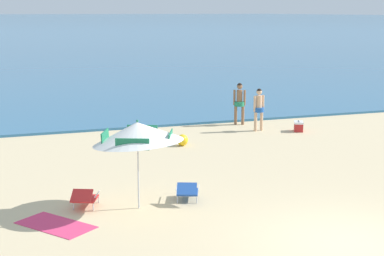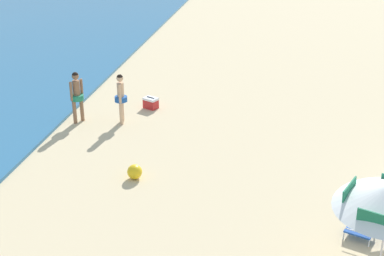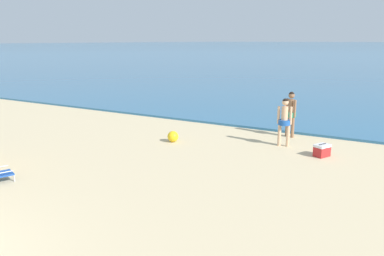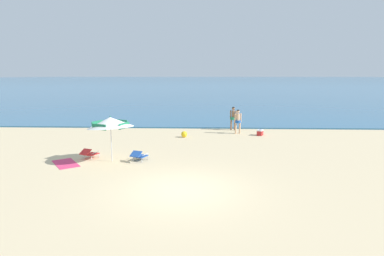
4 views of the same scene
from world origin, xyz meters
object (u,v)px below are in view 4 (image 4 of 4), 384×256
object	(u,v)px
beach_umbrella_striped_main	(110,122)
cooler_box	(260,132)
beach_ball	(184,134)
beach_towel	(66,164)
lounge_chair_under_umbrella	(139,155)
person_standing_beside	(233,117)
lounge_chair_beside_umbrella	(89,153)
person_standing_near_shore	(238,120)

from	to	relation	value
beach_umbrella_striped_main	cooler_box	bearing A→B (deg)	39.86
beach_umbrella_striped_main	cooler_box	size ratio (longest dim) A/B	5.22
cooler_box	beach_ball	xyz separation A→B (m)	(-5.19, -0.89, 0.00)
beach_towel	lounge_chair_under_umbrella	bearing A→B (deg)	10.58
beach_towel	cooler_box	bearing A→B (deg)	35.70
beach_umbrella_striped_main	person_standing_beside	xyz separation A→B (m)	(6.61, 9.01, -0.87)
lounge_chair_under_umbrella	lounge_chair_beside_umbrella	size ratio (longest dim) A/B	1.00
person_standing_near_shore	person_standing_beside	world-z (taller)	person_standing_beside
lounge_chair_beside_umbrella	beach_towel	bearing A→B (deg)	-130.53
cooler_box	person_standing_near_shore	bearing A→B (deg)	157.01
lounge_chair_beside_umbrella	beach_umbrella_striped_main	bearing A→B (deg)	-18.80
person_standing_near_shore	beach_towel	bearing A→B (deg)	-137.75
beach_umbrella_striped_main	beach_ball	xyz separation A→B (m)	(3.10, 6.03, -1.69)
beach_umbrella_striped_main	lounge_chair_under_umbrella	size ratio (longest dim) A/B	3.07
lounge_chair_under_umbrella	beach_towel	distance (m)	3.42
cooler_box	beach_towel	size ratio (longest dim) A/B	0.33
beach_ball	beach_towel	bearing A→B (deg)	-128.22
cooler_box	beach_umbrella_striped_main	bearing A→B (deg)	-140.14
person_standing_near_shore	beach_towel	distance (m)	12.02
person_standing_near_shore	beach_ball	bearing A→B (deg)	-157.87
beach_umbrella_striped_main	person_standing_near_shore	distance (m)	10.21
beach_towel	beach_ball	bearing A→B (deg)	51.78
beach_umbrella_striped_main	beach_towel	distance (m)	2.84
lounge_chair_beside_umbrella	person_standing_near_shore	distance (m)	10.78
person_standing_beside	lounge_chair_under_umbrella	bearing A→B (deg)	-120.87
lounge_chair_under_umbrella	person_standing_beside	bearing A→B (deg)	59.13
lounge_chair_under_umbrella	person_standing_near_shore	xyz separation A→B (m)	(5.52, 7.43, 0.72)
cooler_box	beach_towel	xyz separation A→B (m)	(-10.34, -7.43, -0.20)
lounge_chair_beside_umbrella	beach_ball	bearing A→B (deg)	52.18
beach_towel	lounge_chair_beside_umbrella	bearing A→B (deg)	49.47
beach_umbrella_striped_main	person_standing_near_shore	world-z (taller)	beach_umbrella_striped_main
beach_ball	lounge_chair_beside_umbrella	bearing A→B (deg)	-127.82
lounge_chair_under_umbrella	person_standing_near_shore	size ratio (longest dim) A/B	0.59
beach_ball	beach_towel	size ratio (longest dim) A/B	0.23
beach_ball	person_standing_near_shore	bearing A→B (deg)	22.13
beach_umbrella_striped_main	beach_ball	size ratio (longest dim) A/B	7.58
beach_ball	beach_towel	distance (m)	8.33
lounge_chair_under_umbrella	beach_towel	bearing A→B (deg)	-169.42
person_standing_beside	beach_ball	bearing A→B (deg)	-139.74
lounge_chair_under_umbrella	cooler_box	world-z (taller)	lounge_chair_under_umbrella
beach_umbrella_striped_main	beach_ball	bearing A→B (deg)	62.82
lounge_chair_beside_umbrella	person_standing_beside	bearing A→B (deg)	47.50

